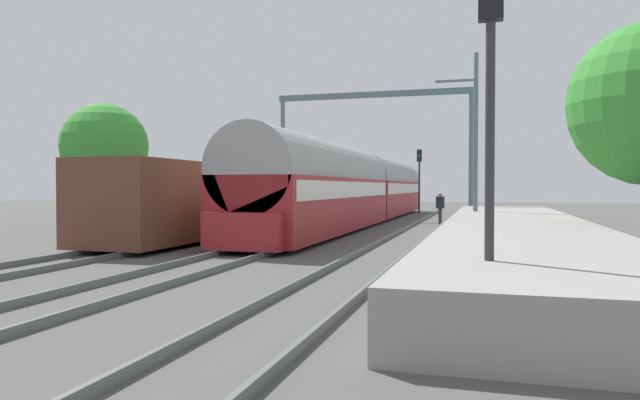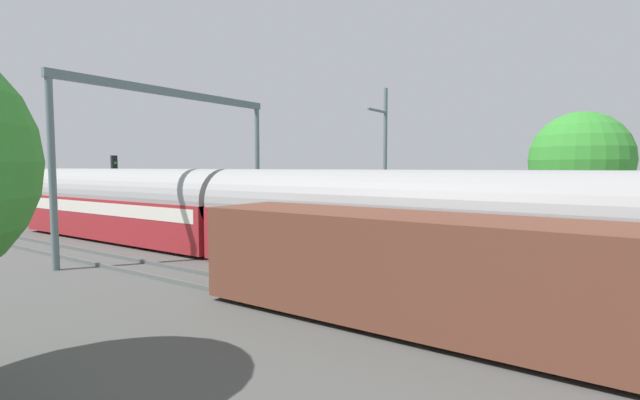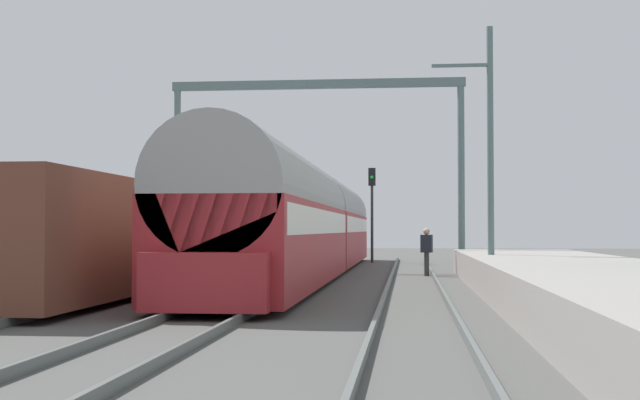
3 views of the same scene
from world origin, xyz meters
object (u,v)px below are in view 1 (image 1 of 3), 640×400
at_px(passenger_train, 361,187).
at_px(railway_signal_near, 490,92).
at_px(freight_car, 205,200).
at_px(catenary_gantry, 373,128).
at_px(railway_signal_far, 419,172).
at_px(person_crossing, 440,205).

relative_size(passenger_train, railway_signal_near, 6.14).
relative_size(freight_car, railway_signal_near, 2.43).
relative_size(passenger_train, catenary_gantry, 2.70).
xyz_separation_m(passenger_train, catenary_gantry, (0.00, 3.46, 3.63)).
bearing_deg(railway_signal_near, passenger_train, 106.62).
distance_m(railway_signal_near, railway_signal_far, 35.11).
bearing_deg(railway_signal_far, person_crossing, -78.71).
xyz_separation_m(passenger_train, freight_car, (-3.88, -11.20, -0.50)).
bearing_deg(passenger_train, railway_signal_far, 80.93).
relative_size(passenger_train, person_crossing, 18.99).
xyz_separation_m(freight_car, railway_signal_far, (5.80, 23.21, 1.62)).
bearing_deg(catenary_gantry, railway_signal_far, 77.37).
height_order(freight_car, railway_signal_far, railway_signal_far).
bearing_deg(railway_signal_far, freight_car, -104.03).
distance_m(passenger_train, railway_signal_near, 23.79).
distance_m(railway_signal_far, catenary_gantry, 9.12).
bearing_deg(freight_car, passenger_train, 70.88).
bearing_deg(catenary_gantry, passenger_train, -90.00).
xyz_separation_m(railway_signal_near, catenary_gantry, (-6.79, 26.21, 2.20)).
height_order(passenger_train, railway_signal_far, railway_signal_far).
distance_m(passenger_train, catenary_gantry, 5.02).
bearing_deg(person_crossing, passenger_train, -169.16).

